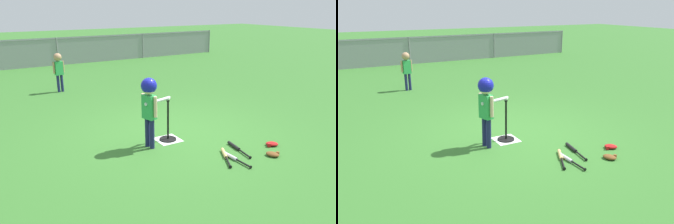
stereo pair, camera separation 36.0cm
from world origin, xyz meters
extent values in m
plane|color=#336B28|center=(0.00, 0.00, 0.00)|extent=(60.00, 60.00, 0.00)
cube|color=white|center=(-0.29, -0.22, 0.00)|extent=(0.44, 0.44, 0.01)
cylinder|color=black|center=(-0.29, -0.22, 0.01)|extent=(0.32, 0.32, 0.03)
cylinder|color=black|center=(-0.29, -0.22, 0.40)|extent=(0.04, 0.04, 0.75)
cylinder|color=black|center=(-0.29, -0.22, 0.76)|extent=(0.06, 0.06, 0.02)
sphere|color=white|center=(-0.29, -0.22, 0.81)|extent=(0.07, 0.07, 0.07)
cylinder|color=#191E4C|center=(-0.76, -0.28, 0.27)|extent=(0.08, 0.08, 0.54)
cylinder|color=#191E4C|center=(-0.73, -0.40, 0.27)|extent=(0.08, 0.08, 0.54)
cube|color=green|center=(-0.75, -0.34, 0.75)|extent=(0.20, 0.27, 0.42)
cylinder|color=beige|center=(-0.79, -0.20, 0.78)|extent=(0.06, 0.06, 0.36)
cylinder|color=beige|center=(-0.71, -0.49, 0.78)|extent=(0.06, 0.06, 0.36)
sphere|color=beige|center=(-0.75, -0.34, 1.09)|extent=(0.24, 0.24, 0.24)
sphere|color=#141999|center=(-0.75, -0.34, 1.12)|extent=(0.28, 0.28, 0.28)
cylinder|color=silver|center=(-0.54, -0.28, 0.82)|extent=(0.59, 0.21, 0.06)
cylinder|color=#191E4C|center=(-1.03, 4.55, 0.25)|extent=(0.08, 0.08, 0.50)
cylinder|color=#191E4C|center=(-1.14, 4.53, 0.25)|extent=(0.08, 0.08, 0.50)
cube|color=green|center=(-1.08, 4.54, 0.70)|extent=(0.24, 0.17, 0.39)
cylinder|color=tan|center=(-0.94, 4.56, 0.72)|extent=(0.06, 0.06, 0.33)
cylinder|color=tan|center=(-1.22, 4.52, 0.72)|extent=(0.06, 0.06, 0.33)
sphere|color=tan|center=(-1.08, 4.54, 1.01)|extent=(0.22, 0.22, 0.22)
cylinder|color=silver|center=(0.19, -1.42, 0.03)|extent=(0.06, 0.31, 0.06)
cylinder|color=black|center=(0.19, -1.73, 0.03)|extent=(0.03, 0.31, 0.03)
cylinder|color=black|center=(0.19, -1.88, 0.03)|extent=(0.05, 0.02, 0.05)
cylinder|color=#DBB266|center=(0.17, -1.28, 0.03)|extent=(0.21, 0.32, 0.06)
cylinder|color=black|center=(0.01, -1.57, 0.03)|extent=(0.19, 0.30, 0.03)
cylinder|color=black|center=(-0.07, -1.71, 0.03)|extent=(0.05, 0.04, 0.05)
cylinder|color=black|center=(0.53, -1.13, 0.03)|extent=(0.12, 0.35, 0.06)
cylinder|color=black|center=(0.46, -1.46, 0.03)|extent=(0.09, 0.34, 0.03)
cylinder|color=black|center=(0.43, -1.63, 0.03)|extent=(0.05, 0.02, 0.05)
ellipsoid|color=brown|center=(0.84, -1.74, 0.04)|extent=(0.24, 0.27, 0.07)
cube|color=brown|center=(0.93, -1.77, 0.04)|extent=(0.06, 0.06, 0.06)
ellipsoid|color=#B21919|center=(1.17, -1.43, 0.04)|extent=(0.27, 0.26, 0.07)
cube|color=#B21919|center=(1.07, -1.45, 0.04)|extent=(0.06, 0.06, 0.06)
cylinder|color=slate|center=(0.00, 9.18, 0.57)|extent=(0.06, 0.06, 1.15)
cylinder|color=slate|center=(4.00, 9.18, 0.57)|extent=(0.06, 0.06, 1.15)
cylinder|color=slate|center=(8.00, 9.18, 0.57)|extent=(0.06, 0.06, 1.15)
cube|color=gray|center=(0.00, 9.18, 1.09)|extent=(16.00, 0.03, 0.03)
cube|color=gray|center=(0.00, 9.18, 0.57)|extent=(16.00, 0.01, 1.15)
camera|label=1|loc=(-3.31, -5.18, 2.42)|focal=35.57mm
camera|label=2|loc=(-3.00, -5.36, 2.42)|focal=35.57mm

